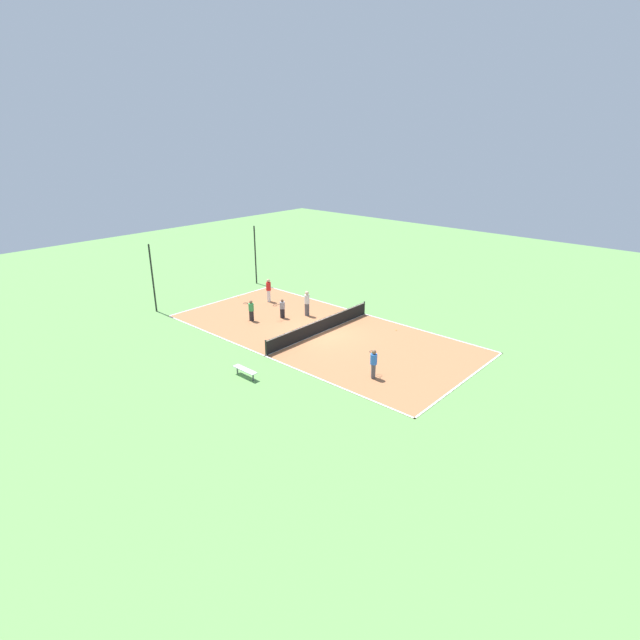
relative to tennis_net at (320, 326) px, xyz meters
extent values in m
plane|color=#60934C|center=(0.00, 0.00, -0.51)|extent=(80.00, 80.00, 0.00)
cube|color=#AD6B42|center=(0.00, 0.00, -0.50)|extent=(9.63, 20.13, 0.02)
cube|color=white|center=(-4.76, 0.00, -0.48)|extent=(0.10, 20.13, 0.00)
cube|color=white|center=(4.76, 0.00, -0.48)|extent=(0.10, 20.13, 0.00)
cube|color=white|center=(0.00, -10.01, -0.48)|extent=(9.63, 0.10, 0.00)
cube|color=white|center=(0.00, 10.01, -0.48)|extent=(9.63, 0.10, 0.00)
cube|color=white|center=(0.00, 0.00, -0.48)|extent=(9.63, 0.10, 0.00)
cylinder|color=black|center=(-4.66, 0.00, -0.01)|extent=(0.10, 0.10, 0.95)
cylinder|color=black|center=(4.66, 0.00, -0.01)|extent=(0.10, 0.10, 0.95)
cube|color=black|center=(0.00, 0.00, -0.03)|extent=(9.33, 0.03, 0.90)
cube|color=white|center=(0.00, 0.00, 0.39)|extent=(9.33, 0.04, 0.06)
cube|color=silver|center=(-7.20, -1.16, -0.08)|extent=(0.36, 1.58, 0.04)
cylinder|color=#4C4C51|center=(-7.20, -1.80, -0.30)|extent=(0.08, 0.08, 0.41)
cylinder|color=#4C4C51|center=(-7.20, -0.52, -0.30)|extent=(0.08, 0.08, 0.41)
cube|color=#4C4C51|center=(-2.81, -6.26, -0.08)|extent=(0.32, 0.32, 0.80)
cylinder|color=blue|center=(-2.81, -6.26, 0.60)|extent=(0.51, 0.51, 0.56)
sphere|color=brown|center=(-2.81, -6.26, 1.00)|extent=(0.24, 0.24, 0.24)
cylinder|color=#262626|center=(-2.58, -6.04, 0.74)|extent=(0.22, 0.22, 0.03)
torus|color=black|center=(-2.38, -5.85, 0.74)|extent=(0.43, 0.43, 0.02)
cube|color=black|center=(-1.50, 4.93, -0.12)|extent=(0.21, 0.26, 0.74)
cylinder|color=green|center=(-1.50, 4.93, 0.51)|extent=(0.38, 0.38, 0.51)
sphere|color=brown|center=(-1.50, 4.93, 0.88)|extent=(0.22, 0.22, 0.22)
cylinder|color=#262626|center=(-1.48, 5.25, 0.64)|extent=(0.05, 0.28, 0.03)
torus|color=black|center=(-1.47, 5.53, 0.64)|extent=(0.32, 0.32, 0.02)
cube|color=black|center=(0.32, 3.78, -0.14)|extent=(0.28, 0.24, 0.68)
cylinder|color=gray|center=(0.32, 3.78, 0.44)|extent=(0.41, 0.41, 0.48)
sphere|color=brown|center=(0.32, 3.78, 0.78)|extent=(0.21, 0.21, 0.21)
cylinder|color=#262626|center=(0.00, 3.83, 0.56)|extent=(0.28, 0.07, 0.03)
torus|color=black|center=(-0.28, 3.87, 0.56)|extent=(0.35, 0.35, 0.02)
cube|color=white|center=(2.13, 7.14, -0.04)|extent=(0.32, 0.30, 0.89)
cylinder|color=red|center=(2.13, 7.14, 0.72)|extent=(0.49, 0.49, 0.62)
sphere|color=tan|center=(2.13, 7.14, 1.16)|extent=(0.27, 0.27, 0.27)
cube|color=#4C4C51|center=(1.79, 2.83, -0.03)|extent=(0.28, 0.23, 0.90)
cylinder|color=silver|center=(1.79, 2.83, 0.73)|extent=(0.41, 0.41, 0.63)
sphere|color=beige|center=(1.79, 2.83, 1.18)|extent=(0.27, 0.27, 0.27)
sphere|color=#CCE033|center=(3.70, 0.70, -0.45)|extent=(0.07, 0.07, 0.07)
sphere|color=#CCE033|center=(3.62, -3.42, -0.45)|extent=(0.07, 0.07, 0.07)
sphere|color=#CCE033|center=(1.19, 9.58, -0.45)|extent=(0.07, 0.07, 0.07)
cylinder|color=black|center=(-4.77, 11.57, 1.95)|extent=(0.12, 0.12, 4.91)
cylinder|color=black|center=(4.77, 11.57, 1.95)|extent=(0.12, 0.12, 4.91)
camera|label=1|loc=(-22.11, -19.84, 11.59)|focal=28.00mm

